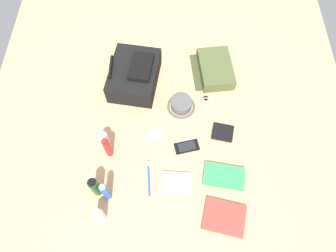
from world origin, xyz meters
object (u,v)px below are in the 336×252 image
at_px(lotion_bottle, 104,139).
at_px(toothbrush, 149,176).
at_px(toothpaste_tube, 99,216).
at_px(wristwatch, 206,102).
at_px(bucket_hat, 181,105).
at_px(backpack, 135,75).
at_px(toiletry_pouch, 215,69).
at_px(wallet, 223,132).
at_px(shampoo_bottle, 95,187).
at_px(media_player, 155,133).
at_px(cell_phone, 187,147).
at_px(paperback_novel, 224,217).
at_px(deodorant_spray, 106,192).
at_px(travel_guidebook, 224,176).
at_px(notepad, 176,183).
at_px(sunscreen_spray, 107,147).

relative_size(lotion_bottle, toothbrush, 0.65).
height_order(toothpaste_tube, wristwatch, toothpaste_tube).
bearing_deg(wristwatch, bucket_hat, 103.72).
relative_size(backpack, bucket_hat, 2.28).
distance_m(toiletry_pouch, bucket_hat, 0.31).
bearing_deg(backpack, wristwatch, -108.01).
bearing_deg(wallet, shampoo_bottle, 128.67).
bearing_deg(wallet, backpack, 67.89).
bearing_deg(media_player, cell_phone, -115.31).
distance_m(bucket_hat, wallet, 0.27).
bearing_deg(paperback_novel, deodorant_spray, 80.26).
xyz_separation_m(toiletry_pouch, deodorant_spray, (-0.74, 0.55, 0.05)).
xyz_separation_m(lotion_bottle, toothbrush, (-0.18, -0.24, -0.05)).
height_order(paperback_novel, cell_phone, paperback_novel).
height_order(paperback_novel, wallet, wallet).
bearing_deg(travel_guidebook, notepad, 99.08).
distance_m(deodorant_spray, paperback_novel, 0.57).
relative_size(bucket_hat, deodorant_spray, 0.92).
height_order(toiletry_pouch, wallet, toiletry_pouch).
bearing_deg(backpack, toothpaste_tube, 171.52).
height_order(bucket_hat, travel_guidebook, bucket_hat).
height_order(wristwatch, toothbrush, toothbrush).
bearing_deg(toothbrush, deodorant_spray, 117.41).
xyz_separation_m(bucket_hat, deodorant_spray, (-0.50, 0.36, 0.06)).
relative_size(toothpaste_tube, wallet, 1.14).
bearing_deg(cell_phone, wallet, -66.70).
bearing_deg(shampoo_bottle, cell_phone, -61.59).
bearing_deg(wallet, toothpaste_tube, 138.62).
height_order(bucket_hat, media_player, bucket_hat).
bearing_deg(backpack, bucket_hat, -122.04).
relative_size(bucket_hat, media_player, 1.80).
xyz_separation_m(backpack, wallet, (-0.33, -0.49, -0.06)).
bearing_deg(travel_guidebook, media_player, 56.06).
distance_m(wristwatch, wallet, 0.21).
relative_size(backpack, lotion_bottle, 3.10).
relative_size(toothpaste_tube, media_player, 1.43).
xyz_separation_m(bucket_hat, wristwatch, (0.03, -0.14, -0.02)).
xyz_separation_m(cell_phone, toothbrush, (-0.16, 0.19, 0.00)).
bearing_deg(travel_guidebook, toothbrush, 90.78).
height_order(backpack, wristwatch, backpack).
relative_size(bucket_hat, cell_phone, 1.14).
bearing_deg(wallet, notepad, 149.93).
bearing_deg(sunscreen_spray, toothpaste_tube, 178.53).
relative_size(toiletry_pouch, sunscreen_spray, 1.74).
relative_size(toiletry_pouch, cell_phone, 2.09).
xyz_separation_m(toothpaste_tube, shampoo_bottle, (0.13, 0.03, 0.02)).
distance_m(toothpaste_tube, travel_guidebook, 0.63).
relative_size(backpack, toothpaste_tube, 2.87).
distance_m(toiletry_pouch, notepad, 0.71).
height_order(backpack, wallet, backpack).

